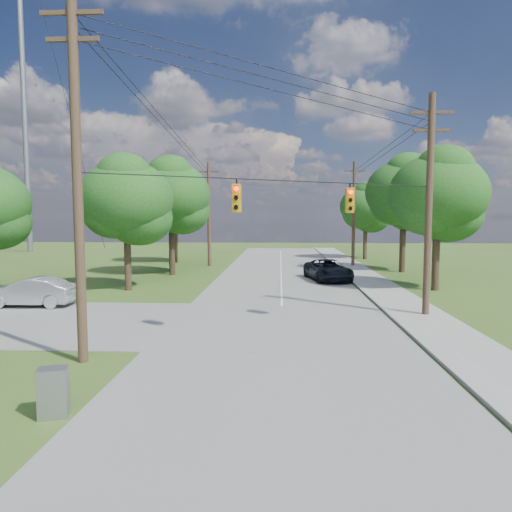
# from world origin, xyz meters

# --- Properties ---
(ground) EXTENTS (140.00, 140.00, 0.00)m
(ground) POSITION_xyz_m (0.00, 0.00, 0.00)
(ground) COLOR #37561C
(ground) RESTS_ON ground
(main_road) EXTENTS (10.00, 100.00, 0.03)m
(main_road) POSITION_xyz_m (2.00, 5.00, 0.01)
(main_road) COLOR gray
(main_road) RESTS_ON ground
(sidewalk_east) EXTENTS (2.60, 100.00, 0.12)m
(sidewalk_east) POSITION_xyz_m (8.70, 5.00, 0.06)
(sidewalk_east) COLOR #99968F
(sidewalk_east) RESTS_ON ground
(pole_sw) EXTENTS (2.00, 0.32, 12.00)m
(pole_sw) POSITION_xyz_m (-4.60, 0.40, 6.23)
(pole_sw) COLOR #503829
(pole_sw) RESTS_ON ground
(pole_ne) EXTENTS (2.00, 0.32, 10.50)m
(pole_ne) POSITION_xyz_m (8.90, 8.00, 5.47)
(pole_ne) COLOR #503829
(pole_ne) RESTS_ON ground
(pole_north_e) EXTENTS (2.00, 0.32, 10.00)m
(pole_north_e) POSITION_xyz_m (8.90, 30.00, 5.13)
(pole_north_e) COLOR #503829
(pole_north_e) RESTS_ON ground
(pole_north_w) EXTENTS (2.00, 0.32, 10.00)m
(pole_north_w) POSITION_xyz_m (-5.00, 30.00, 5.13)
(pole_north_w) COLOR #503829
(pole_north_w) RESTS_ON ground
(power_lines) EXTENTS (13.93, 29.62, 4.93)m
(power_lines) POSITION_xyz_m (1.50, 11.54, 9.15)
(power_lines) COLOR black
(power_lines) RESTS_ON ground
(traffic_signals) EXTENTS (4.91, 3.27, 1.05)m
(traffic_signals) POSITION_xyz_m (2.55, 4.43, 5.50)
(traffic_signals) COLOR #C5950B
(traffic_signals) RESTS_ON ground
(radio_mast) EXTENTS (0.70, 0.70, 45.00)m
(radio_mast) POSITION_xyz_m (-32.00, 46.00, 22.50)
(radio_mast) COLOR gray
(radio_mast) RESTS_ON ground
(tree_w_near) EXTENTS (6.00, 6.00, 8.40)m
(tree_w_near) POSITION_xyz_m (-8.00, 15.00, 5.92)
(tree_w_near) COLOR #443522
(tree_w_near) RESTS_ON ground
(tree_w_mid) EXTENTS (6.40, 6.40, 9.22)m
(tree_w_mid) POSITION_xyz_m (-7.00, 23.00, 6.58)
(tree_w_mid) COLOR #443522
(tree_w_mid) RESTS_ON ground
(tree_w_far) EXTENTS (6.00, 6.00, 8.73)m
(tree_w_far) POSITION_xyz_m (-9.00, 33.00, 6.25)
(tree_w_far) COLOR #443522
(tree_w_far) RESTS_ON ground
(tree_e_near) EXTENTS (6.20, 6.20, 8.81)m
(tree_e_near) POSITION_xyz_m (12.00, 16.00, 6.25)
(tree_e_near) COLOR #443522
(tree_e_near) RESTS_ON ground
(tree_e_mid) EXTENTS (6.60, 6.60, 9.64)m
(tree_e_mid) POSITION_xyz_m (12.50, 26.00, 6.91)
(tree_e_mid) COLOR #443522
(tree_e_mid) RESTS_ON ground
(tree_e_far) EXTENTS (5.80, 5.80, 8.32)m
(tree_e_far) POSITION_xyz_m (11.50, 38.00, 5.92)
(tree_e_far) COLOR #443522
(tree_e_far) RESTS_ON ground
(car_cross_silver) EXTENTS (4.71, 1.80, 1.53)m
(car_cross_silver) POSITION_xyz_m (-11.37, 9.30, 0.80)
(car_cross_silver) COLOR #A4A5AB
(car_cross_silver) RESTS_ON cross_road
(car_main_north) EXTENTS (3.66, 6.01, 1.56)m
(car_main_north) POSITION_xyz_m (5.50, 20.19, 0.81)
(car_main_north) COLOR black
(car_main_north) RESTS_ON main_road
(control_cabinet) EXTENTS (0.77, 0.65, 1.20)m
(control_cabinet) POSITION_xyz_m (-3.50, -3.73, 0.60)
(control_cabinet) COLOR gray
(control_cabinet) RESTS_ON ground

